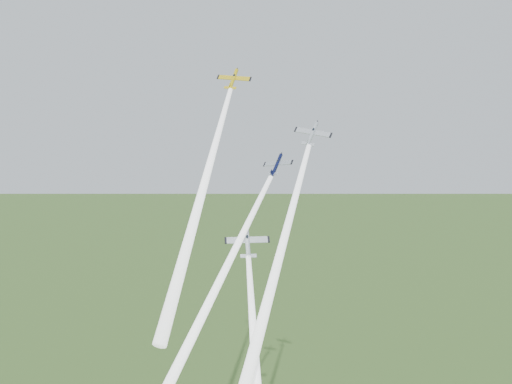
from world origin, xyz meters
name	(u,v)px	position (x,y,z in m)	size (l,w,h in m)	color
plane_yellow	(233,79)	(-7.79, 6.00, 114.89)	(7.56, 7.50, 1.18)	gold
smoke_trail_yellow	(200,199)	(-8.17, -16.18, 91.56)	(2.34, 2.34, 57.99)	white
plane_navy	(277,165)	(3.54, -2.91, 97.27)	(6.78, 6.73, 1.06)	black
smoke_trail_navy	(198,324)	(-5.41, -26.07, 71.17)	(2.34, 2.34, 65.66)	white
plane_silver_right	(312,134)	(10.34, -1.37, 103.40)	(7.66, 7.60, 1.20)	silver
smoke_trail_silver_right	(273,279)	(7.28, -24.17, 79.21)	(2.34, 2.34, 60.35)	white
plane_silver_low	(247,242)	(-0.06, -12.73, 83.21)	(8.53, 8.46, 1.34)	silver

